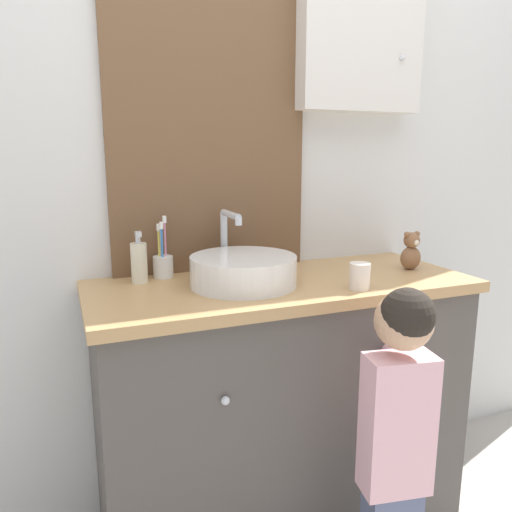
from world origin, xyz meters
The scene contains 8 objects.
wall_back centered at (0.02, 0.62, 1.29)m, with size 3.20×0.18×2.50m.
vanity_counter centered at (0.00, 0.35, 0.44)m, with size 1.23×0.51×0.87m.
sink_basin centered at (-0.13, 0.35, 0.92)m, with size 0.33×0.38×0.22m.
toothbrush_holder centered at (-0.35, 0.54, 0.92)m, with size 0.07×0.07×0.20m.
soap_dispenser centered at (-0.43, 0.50, 0.94)m, with size 0.05×0.05×0.16m.
child_figure centered at (0.15, -0.07, 0.57)m, with size 0.24×0.43×0.94m.
teddy_bear centered at (0.48, 0.33, 0.93)m, with size 0.07×0.06×0.14m.
drinking_cup centered at (0.17, 0.17, 0.91)m, with size 0.06×0.06×0.08m, color silver.
Camera 1 is at (-0.65, -1.06, 1.28)m, focal length 35.00 mm.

